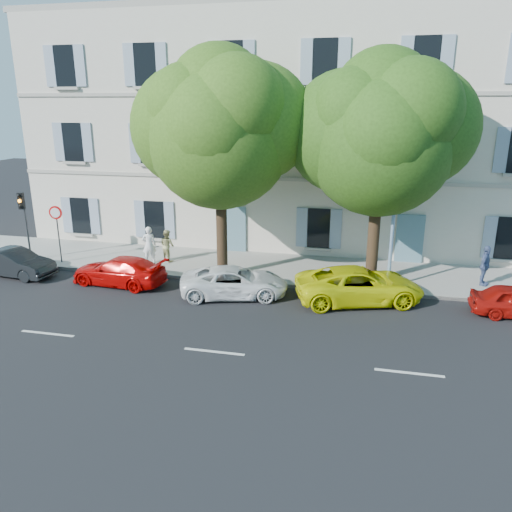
% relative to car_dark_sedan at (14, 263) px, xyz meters
% --- Properties ---
extents(ground, '(90.00, 90.00, 0.00)m').
position_rel_car_dark_sedan_xyz_m(ground, '(11.05, -1.00, -0.63)').
color(ground, black).
extents(sidewalk, '(36.00, 4.50, 0.15)m').
position_rel_car_dark_sedan_xyz_m(sidewalk, '(11.05, 3.45, -0.55)').
color(sidewalk, '#A09E96').
rests_on(sidewalk, ground).
extents(kerb, '(36.00, 0.16, 0.16)m').
position_rel_car_dark_sedan_xyz_m(kerb, '(11.05, 1.28, -0.55)').
color(kerb, '#9E998E').
rests_on(kerb, ground).
extents(building, '(28.00, 7.00, 12.00)m').
position_rel_car_dark_sedan_xyz_m(building, '(11.05, 9.20, 5.37)').
color(building, beige).
rests_on(building, ground).
extents(car_dark_sedan, '(3.93, 1.75, 1.25)m').
position_rel_car_dark_sedan_xyz_m(car_dark_sedan, '(0.00, 0.00, 0.00)').
color(car_dark_sedan, black).
rests_on(car_dark_sedan, ground).
extents(car_red_coupe, '(4.38, 2.16, 1.22)m').
position_rel_car_dark_sedan_xyz_m(car_red_coupe, '(5.18, 0.04, -0.01)').
color(car_red_coupe, '#C50705').
rests_on(car_red_coupe, ground).
extents(car_white_coupe, '(4.72, 3.01, 1.21)m').
position_rel_car_dark_sedan_xyz_m(car_white_coupe, '(10.43, -0.20, -0.02)').
color(car_white_coupe, white).
rests_on(car_white_coupe, ground).
extents(car_yellow_supercar, '(5.49, 3.70, 1.40)m').
position_rel_car_dark_sedan_xyz_m(car_yellow_supercar, '(15.43, 0.30, 0.07)').
color(car_yellow_supercar, '#DCDC09').
rests_on(car_yellow_supercar, ground).
extents(tree_left, '(6.13, 6.13, 9.51)m').
position_rel_car_dark_sedan_xyz_m(tree_left, '(9.34, 1.81, 5.64)').
color(tree_left, '#3A2819').
rests_on(tree_left, sidewalk).
extents(tree_right, '(6.00, 6.00, 9.25)m').
position_rel_car_dark_sedan_xyz_m(tree_right, '(15.88, 2.43, 5.46)').
color(tree_right, '#3A2819').
rests_on(tree_right, sidewalk).
extents(traffic_light, '(0.30, 0.38, 3.37)m').
position_rel_car_dark_sedan_xyz_m(traffic_light, '(-0.60, 1.84, 1.96)').
color(traffic_light, '#383A3D').
rests_on(traffic_light, sidewalk).
extents(road_sign, '(0.64, 0.13, 2.79)m').
position_rel_car_dark_sedan_xyz_m(road_sign, '(1.10, 1.91, 1.53)').
color(road_sign, '#383A3D').
rests_on(road_sign, sidewalk).
extents(street_lamp, '(0.24, 1.55, 7.30)m').
position_rel_car_dark_sedan_xyz_m(street_lamp, '(16.60, 1.65, 3.66)').
color(street_lamp, '#7293BF').
rests_on(street_lamp, sidewalk).
extents(pedestrian_a, '(0.78, 0.66, 1.81)m').
position_rel_car_dark_sedan_xyz_m(pedestrian_a, '(5.41, 2.72, 0.43)').
color(pedestrian_a, white).
rests_on(pedestrian_a, sidewalk).
extents(pedestrian_b, '(0.96, 0.90, 1.57)m').
position_rel_car_dark_sedan_xyz_m(pedestrian_b, '(6.12, 3.24, 0.31)').
color(pedestrian_b, tan).
rests_on(pedestrian_b, sidewalk).
extents(pedestrian_c, '(0.80, 1.10, 1.74)m').
position_rel_car_dark_sedan_xyz_m(pedestrian_c, '(20.57, 2.97, 0.39)').
color(pedestrian_c, '#475983').
rests_on(pedestrian_c, sidewalk).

